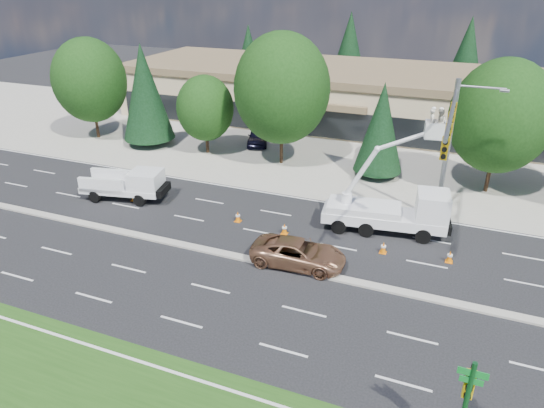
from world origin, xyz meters
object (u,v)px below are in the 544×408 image
at_px(street_sign_pole, 466,398).
at_px(minivan, 298,253).
at_px(bucket_truck, 396,207).
at_px(utility_pickup, 128,187).
at_px(signal_mast, 449,139).

relative_size(street_sign_pole, minivan, 0.78).
bearing_deg(bucket_truck, utility_pickup, 178.45).
bearing_deg(street_sign_pole, minivan, 133.64).
bearing_deg(street_sign_pole, signal_mast, 97.27).
bearing_deg(signal_mast, street_sign_pole, -82.73).
xyz_separation_m(utility_pickup, bucket_truck, (18.12, 2.01, 0.81)).
bearing_deg(utility_pickup, minivan, -26.63).
height_order(bucket_truck, minivan, bucket_truck).
relative_size(utility_pickup, bucket_truck, 0.75).
relative_size(signal_mast, street_sign_pole, 2.54).
height_order(signal_mast, minivan, signal_mast).
distance_m(signal_mast, bucket_truck, 5.00).
height_order(street_sign_pole, utility_pickup, street_sign_pole).
bearing_deg(minivan, street_sign_pole, -139.14).
bearing_deg(minivan, utility_pickup, 72.30).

